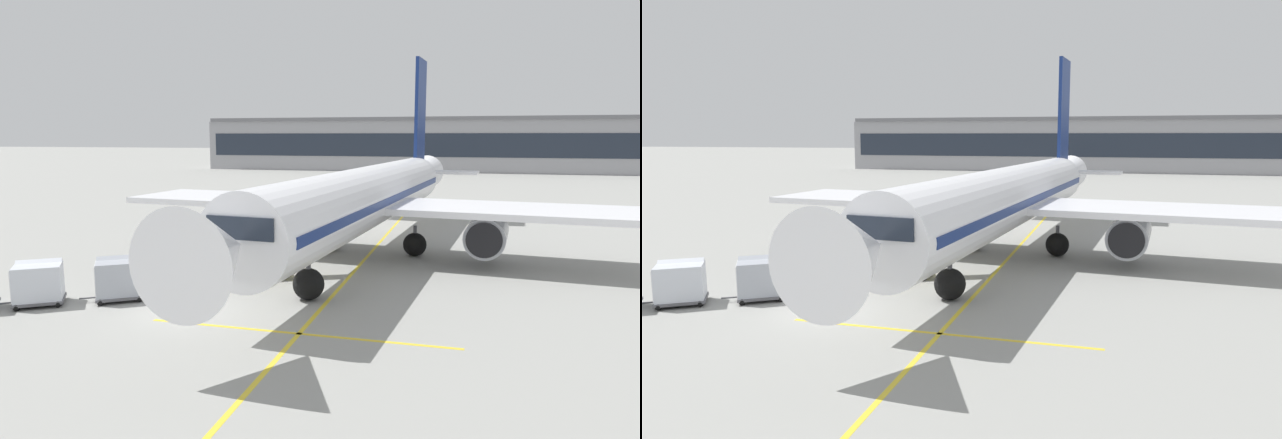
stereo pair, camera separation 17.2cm
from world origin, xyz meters
TOP-DOWN VIEW (x-y plane):
  - ground_plane at (0.00, 0.00)m, footprint 600.00×600.00m
  - parked_airplane at (5.48, 12.98)m, footprint 31.39×40.50m
  - belt_loader at (1.09, 5.97)m, footprint 5.24×3.81m
  - baggage_cart_lead at (-1.56, 2.65)m, footprint 2.71×2.44m
  - baggage_cart_second at (-3.60, 0.78)m, footprint 2.71×2.44m
  - baggage_cart_third at (-6.51, -0.81)m, footprint 2.71×2.44m
  - ground_crew_by_loader at (-1.83, 5.52)m, footprint 0.38×0.52m
  - ground_crew_by_carts at (0.85, 5.32)m, footprint 0.56×0.31m
  - safety_cone_engine_keepout at (-0.16, 10.21)m, footprint 0.63×0.63m
  - apron_guidance_line_lead_in at (5.46, 12.24)m, footprint 0.20×110.00m
  - apron_guidance_line_stop_bar at (5.41, -1.35)m, footprint 12.00×0.20m
  - terminal_building at (4.89, 102.60)m, footprint 99.73×16.98m

SIDE VIEW (x-z plane):
  - ground_plane at x=0.00m, z-range 0.00..0.00m
  - apron_guidance_line_lead_in at x=5.46m, z-range 0.00..0.01m
  - apron_guidance_line_stop_bar at x=5.41m, z-range 0.00..0.01m
  - safety_cone_engine_keepout at x=-0.16m, z-range -0.01..0.70m
  - belt_loader at x=1.09m, z-range -0.60..2.29m
  - ground_crew_by_loader at x=-1.83m, z-range 0.13..1.87m
  - ground_crew_by_carts at x=0.85m, z-range 0.13..1.87m
  - baggage_cart_lead at x=-1.56m, z-range 0.04..1.96m
  - baggage_cart_second at x=-3.60m, z-range 0.04..1.96m
  - baggage_cart_third at x=-6.51m, z-range 0.04..1.96m
  - parked_airplane at x=5.48m, z-range -3.28..10.43m
  - terminal_building at x=4.89m, z-range -0.05..11.03m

